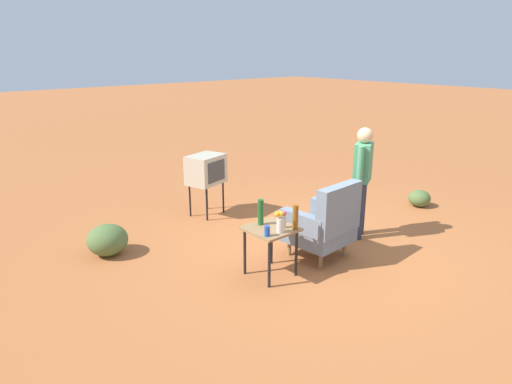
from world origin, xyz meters
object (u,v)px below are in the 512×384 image
object	(u,v)px
tv_on_stand	(206,170)
flower_vase	(280,220)
side_table	(271,235)
armchair	(324,223)
bottle_short_clear	(283,220)
person_standing	(362,176)
soda_can_blue	(267,231)
bottle_tall_amber	(295,217)
bottle_wine_green	(261,212)

from	to	relation	value
tv_on_stand	flower_vase	xyz separation A→B (m)	(0.67, 2.48, -0.01)
side_table	tv_on_stand	size ratio (longest dim) A/B	0.61
armchair	bottle_short_clear	size ratio (longest dim) A/B	5.30
armchair	side_table	bearing A→B (deg)	-6.60
person_standing	soda_can_blue	size ratio (longest dim) A/B	13.44
armchair	bottle_tall_amber	distance (m)	0.74
bottle_tall_amber	tv_on_stand	bearing A→B (deg)	-100.35
bottle_wine_green	side_table	bearing A→B (deg)	96.99
person_standing	bottle_short_clear	bearing A→B (deg)	4.63
bottle_tall_amber	bottle_wine_green	distance (m)	0.44
bottle_short_clear	person_standing	bearing A→B (deg)	-175.37
tv_on_stand	bottle_tall_amber	world-z (taller)	tv_on_stand
person_standing	bottle_wine_green	xyz separation A→B (m)	(1.85, -0.12, -0.15)
bottle_short_clear	bottle_wine_green	bearing A→B (deg)	-62.47
bottle_tall_amber	bottle_wine_green	xyz separation A→B (m)	(0.22, -0.38, 0.01)
armchair	flower_vase	distance (m)	0.93
person_standing	flower_vase	xyz separation A→B (m)	(1.84, 0.22, -0.16)
armchair	bottle_tall_amber	xyz separation A→B (m)	(0.67, 0.12, 0.28)
side_table	bottle_short_clear	xyz separation A→B (m)	(-0.12, 0.10, 0.19)
tv_on_stand	bottle_short_clear	xyz separation A→B (m)	(0.54, 2.40, -0.05)
armchair	tv_on_stand	bearing A→B (deg)	-84.94
side_table	bottle_wine_green	xyz separation A→B (m)	(0.02, -0.16, 0.25)
armchair	person_standing	xyz separation A→B (m)	(-0.96, -0.14, 0.44)
bottle_short_clear	armchair	bearing A→B (deg)	179.82
person_standing	flower_vase	world-z (taller)	person_standing
tv_on_stand	soda_can_blue	world-z (taller)	tv_on_stand
person_standing	side_table	bearing A→B (deg)	1.27
armchair	bottle_short_clear	xyz separation A→B (m)	(0.76, -0.00, 0.23)
tv_on_stand	bottle_wine_green	xyz separation A→B (m)	(0.68, 2.14, 0.01)
side_table	bottle_short_clear	bearing A→B (deg)	139.53
soda_can_blue	bottle_short_clear	bearing A→B (deg)	-168.75
side_table	bottle_wine_green	size ratio (longest dim) A/B	1.96
armchair	bottle_tall_amber	bearing A→B (deg)	9.89
bottle_tall_amber	flower_vase	size ratio (longest dim) A/B	1.13
bottle_wine_green	bottle_short_clear	xyz separation A→B (m)	(-0.13, 0.26, -0.06)
bottle_tall_amber	bottle_short_clear	distance (m)	0.15
bottle_wine_green	bottle_short_clear	world-z (taller)	bottle_wine_green
bottle_tall_amber	soda_can_blue	distance (m)	0.42
tv_on_stand	flower_vase	bearing A→B (deg)	74.86
bottle_tall_amber	person_standing	bearing A→B (deg)	-170.99
soda_can_blue	flower_vase	distance (m)	0.21
soda_can_blue	bottle_short_clear	distance (m)	0.33
side_table	tv_on_stand	world-z (taller)	tv_on_stand
soda_can_blue	bottle_wine_green	size ratio (longest dim) A/B	0.38
side_table	soda_can_blue	bearing A→B (deg)	38.31
armchair	side_table	distance (m)	0.88
bottle_short_clear	bottle_tall_amber	bearing A→B (deg)	124.80
tv_on_stand	person_standing	size ratio (longest dim) A/B	0.63
person_standing	tv_on_stand	bearing A→B (deg)	-62.61
bottle_wine_green	flower_vase	bearing A→B (deg)	91.22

